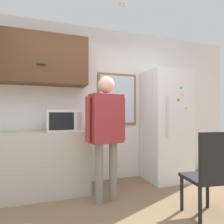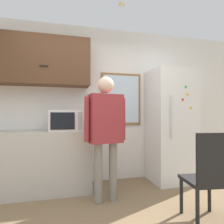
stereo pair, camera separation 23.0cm
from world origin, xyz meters
TOP-DOWN VIEW (x-y plane):
  - back_wall at (0.00, 1.79)m, footprint 6.00×0.06m
  - counter at (-1.13, 1.46)m, footprint 2.14×0.60m
  - upper_cabinets at (-1.13, 1.57)m, footprint 2.14×0.39m
  - microwave at (-0.44, 1.38)m, footprint 0.47×0.42m
  - person at (0.08, 0.91)m, footprint 0.58×0.29m
  - refrigerator at (1.37, 1.43)m, footprint 0.73×0.67m
  - chair at (1.02, 0.10)m, footprint 0.47×0.47m
  - window at (0.55, 1.75)m, footprint 0.74×0.05m
  - ceiling_light at (0.30, 0.88)m, footprint 0.11×0.11m

SIDE VIEW (x-z plane):
  - counter at x=-1.13m, z-range 0.00..0.92m
  - chair at x=1.02m, z-range 0.04..1.02m
  - refrigerator at x=1.37m, z-range 0.00..1.94m
  - person at x=0.08m, z-range 0.18..1.86m
  - microwave at x=-0.44m, z-range 0.92..1.23m
  - back_wall at x=0.00m, z-range 0.00..2.70m
  - window at x=0.55m, z-range 0.97..1.91m
  - upper_cabinets at x=-1.13m, z-range 1.62..2.37m
  - ceiling_light at x=0.30m, z-range 2.67..2.69m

